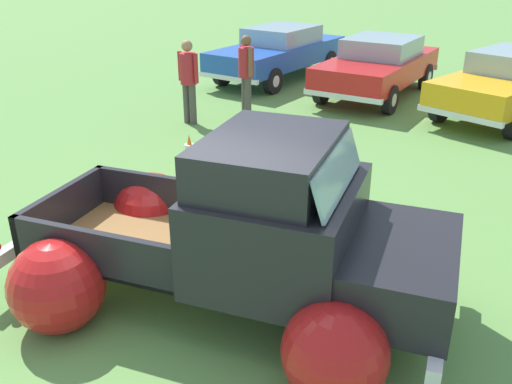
# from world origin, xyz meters

# --- Properties ---
(ground_plane) EXTENTS (80.00, 80.00, 0.00)m
(ground_plane) POSITION_xyz_m (0.00, 0.00, 0.00)
(ground_plane) COLOR #609347
(vintage_pickup_truck) EXTENTS (4.89, 3.43, 1.96)m
(vintage_pickup_truck) POSITION_xyz_m (0.38, 0.07, 0.76)
(vintage_pickup_truck) COLOR black
(vintage_pickup_truck) RESTS_ON ground
(show_car_0) EXTENTS (2.08, 4.81, 1.43)m
(show_car_0) POSITION_xyz_m (-4.79, 9.77, 0.78)
(show_car_0) COLOR black
(show_car_0) RESTS_ON ground
(show_car_1) EXTENTS (1.91, 4.36, 1.43)m
(show_car_1) POSITION_xyz_m (-1.73, 9.37, 0.78)
(show_car_1) COLOR black
(show_car_1) RESTS_ON ground
(show_car_2) EXTENTS (2.87, 4.68, 1.43)m
(show_car_2) POSITION_xyz_m (1.38, 9.10, 0.78)
(show_car_2) COLOR black
(show_car_2) RESTS_ON ground
(spectator_0) EXTENTS (0.53, 0.36, 1.75)m
(spectator_0) POSITION_xyz_m (-4.28, 5.02, 1.00)
(spectator_0) COLOR #4C4742
(spectator_0) RESTS_ON ground
(spectator_2) EXTENTS (0.49, 0.47, 1.75)m
(spectator_2) POSITION_xyz_m (-3.62, 6.21, 1.00)
(spectator_2) COLOR #4C4742
(spectator_2) RESTS_ON ground
(lane_cone_0) EXTENTS (0.36, 0.36, 0.63)m
(lane_cone_0) POSITION_xyz_m (-2.62, 2.86, 0.31)
(lane_cone_0) COLOR black
(lane_cone_0) RESTS_ON ground
(lane_cone_1) EXTENTS (0.36, 0.36, 0.63)m
(lane_cone_1) POSITION_xyz_m (-0.10, 2.61, 0.31)
(lane_cone_1) COLOR black
(lane_cone_1) RESTS_ON ground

